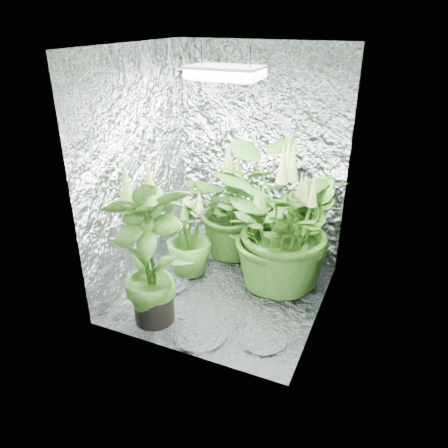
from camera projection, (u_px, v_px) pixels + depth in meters
ground at (225, 293)px, 3.80m from camera, size 1.60×1.60×0.00m
walls at (225, 185)px, 3.36m from camera, size 1.62×1.62×2.00m
ceiling at (225, 45)px, 2.92m from camera, size 1.60×1.60×0.01m
grow_lamp at (225, 72)px, 3.00m from camera, size 0.50×0.30×0.22m
plant_a at (237, 207)px, 4.15m from camera, size 1.00×1.00×1.11m
plant_b at (256, 235)px, 3.89m from camera, size 0.59×0.59×0.91m
plant_c at (304, 235)px, 3.71m from camera, size 0.60×0.60×1.05m
plant_d at (188, 238)px, 3.92m from camera, size 0.55×0.55×0.83m
plant_e at (278, 225)px, 3.57m from camera, size 1.35×1.35×1.31m
plant_f at (150, 252)px, 3.21m from camera, size 0.89×0.89×1.30m
circulation_fan at (306, 270)px, 3.85m from camera, size 0.14×0.31×0.35m
plant_label at (158, 292)px, 3.29m from camera, size 0.05×0.03×0.08m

